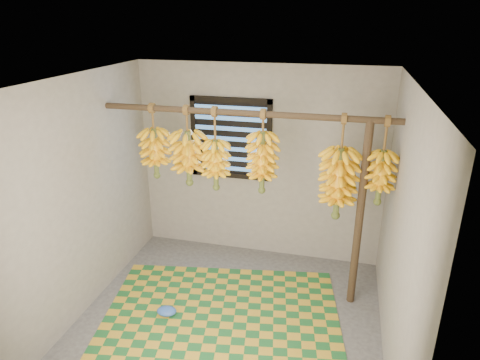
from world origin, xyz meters
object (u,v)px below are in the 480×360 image
(woven_mat, at_px, (220,322))
(banana_bunch_a, at_px, (155,153))
(banana_bunch_f, at_px, (380,177))
(support_post, at_px, (359,218))
(banana_bunch_b, at_px, (189,158))
(banana_bunch_d, at_px, (262,163))
(banana_bunch_e, at_px, (338,184))
(banana_bunch_c, at_px, (216,165))
(plastic_bag, at_px, (167,311))

(woven_mat, relative_size, banana_bunch_a, 2.94)
(banana_bunch_a, distance_m, banana_bunch_f, 2.33)
(support_post, relative_size, banana_bunch_f, 2.28)
(banana_bunch_f, bearing_deg, banana_bunch_b, -180.00)
(banana_bunch_a, xyz_separation_m, banana_bunch_d, (1.17, 0.00, -0.01))
(woven_mat, distance_m, banana_bunch_e, 1.83)
(woven_mat, relative_size, banana_bunch_d, 2.74)
(banana_bunch_d, bearing_deg, banana_bunch_a, 180.00)
(woven_mat, distance_m, banana_bunch_c, 1.60)
(banana_bunch_c, height_order, banana_bunch_d, same)
(banana_bunch_b, relative_size, banana_bunch_c, 0.97)
(support_post, xyz_separation_m, plastic_bag, (-1.84, -0.72, -0.95))
(woven_mat, bearing_deg, support_post, 28.40)
(banana_bunch_e, bearing_deg, banana_bunch_c, 180.00)
(woven_mat, bearing_deg, plastic_bag, -176.83)
(support_post, height_order, woven_mat, support_post)
(banana_bunch_d, distance_m, banana_bunch_e, 0.78)
(banana_bunch_a, height_order, banana_bunch_c, same)
(banana_bunch_a, height_order, banana_bunch_b, same)
(banana_bunch_c, bearing_deg, banana_bunch_d, 0.00)
(woven_mat, distance_m, banana_bunch_b, 1.72)
(plastic_bag, xyz_separation_m, banana_bunch_e, (1.60, 0.72, 1.29))
(woven_mat, bearing_deg, banana_bunch_c, 108.60)
(banana_bunch_d, xyz_separation_m, banana_bunch_f, (1.15, 0.00, -0.05))
(banana_bunch_e, bearing_deg, banana_bunch_d, 180.00)
(plastic_bag, bearing_deg, banana_bunch_c, 64.77)
(plastic_bag, xyz_separation_m, banana_bunch_c, (0.34, 0.72, 1.38))
(plastic_bag, distance_m, banana_bunch_e, 2.18)
(banana_bunch_d, relative_size, banana_bunch_f, 1.00)
(plastic_bag, distance_m, banana_bunch_c, 1.60)
(banana_bunch_d, xyz_separation_m, banana_bunch_e, (0.77, 0.00, -0.16))
(banana_bunch_b, bearing_deg, banana_bunch_e, 0.00)
(banana_bunch_f, bearing_deg, woven_mat, -154.20)
(banana_bunch_d, bearing_deg, woven_mat, -111.10)
(support_post, relative_size, banana_bunch_b, 2.33)
(banana_bunch_c, bearing_deg, woven_mat, -71.40)
(banana_bunch_e, bearing_deg, banana_bunch_f, 0.00)
(woven_mat, bearing_deg, banana_bunch_d, 68.90)
(support_post, xyz_separation_m, woven_mat, (-1.27, -0.69, -0.99))
(banana_bunch_b, bearing_deg, banana_bunch_a, 180.00)
(woven_mat, xyz_separation_m, banana_bunch_d, (0.26, 0.69, 1.50))
(banana_bunch_a, xyz_separation_m, banana_bunch_e, (1.94, 0.00, -0.17))
(support_post, bearing_deg, plastic_bag, -158.68)
(banana_bunch_b, height_order, banana_bunch_d, same)
(woven_mat, xyz_separation_m, banana_bunch_c, (-0.23, 0.69, 1.43))
(support_post, relative_size, banana_bunch_a, 2.46)
(banana_bunch_e, relative_size, banana_bunch_f, 1.22)
(banana_bunch_c, bearing_deg, support_post, 0.00)
(banana_bunch_c, xyz_separation_m, banana_bunch_e, (1.26, 0.00, -0.09))
(banana_bunch_c, relative_size, banana_bunch_f, 1.01)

